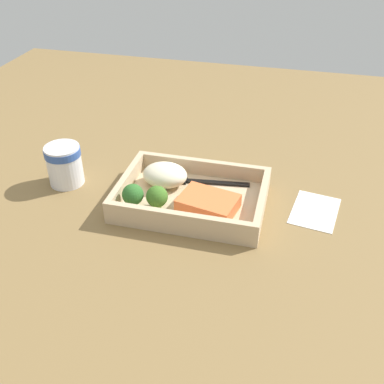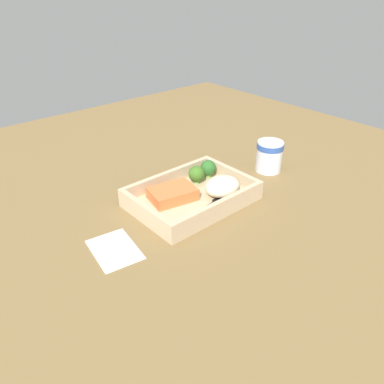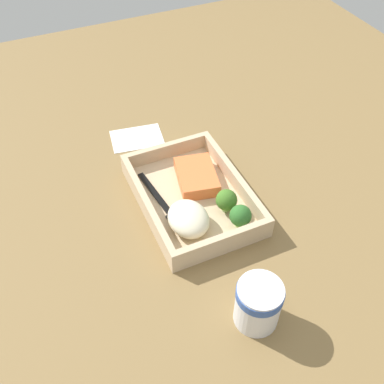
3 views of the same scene
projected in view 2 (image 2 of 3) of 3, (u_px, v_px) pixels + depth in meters
The scene contains 10 objects.
ground_plane at pixel (192, 206), 86.72cm from camera, with size 160.00×160.00×2.00cm, color brown.
takeout_tray at pixel (192, 200), 85.92cm from camera, with size 27.04×19.10×1.20cm, color tan.
tray_rim at pixel (192, 192), 84.81cm from camera, with size 27.04×19.10×3.21cm.
salmon_fillet at pixel (172, 194), 84.56cm from camera, with size 10.08×7.17×2.65cm, color orange.
mashed_potatoes at pixel (222, 186), 85.85cm from camera, with size 8.68×7.08×4.29cm, color beige.
broccoli_floret_1 at pixel (196, 174), 90.30cm from camera, with size 3.95×3.95×4.57cm.
broccoli_floret_2 at pixel (208, 168), 93.10cm from camera, with size 3.92×3.92×4.58cm.
fork at pixel (206, 208), 81.23cm from camera, with size 15.88×3.58×0.44cm.
paper_cup at pixel (269, 155), 98.19cm from camera, with size 6.99×6.99×8.14cm.
receipt_slip at pixel (115, 249), 71.15cm from camera, with size 7.93×11.12×0.24cm, color white.
Camera 2 is at (-48.42, -55.22, 45.22)cm, focal length 35.00 mm.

